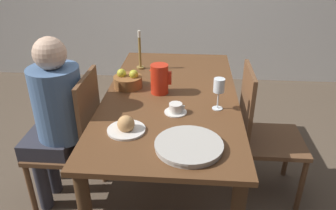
{
  "coord_description": "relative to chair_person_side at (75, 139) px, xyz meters",
  "views": [
    {
      "loc": [
        0.13,
        -1.92,
        1.67
      ],
      "look_at": [
        0.0,
        -0.25,
        0.79
      ],
      "focal_mm": 35.0,
      "sensor_mm": 36.0,
      "label": 1
    }
  ],
  "objects": [
    {
      "name": "serving_tray",
      "position": [
        0.74,
        -0.4,
        0.27
      ],
      "size": [
        0.34,
        0.34,
        0.03
      ],
      "color": "#B7B2A8",
      "rests_on": "dining_table"
    },
    {
      "name": "fruit_bowl",
      "position": [
        0.31,
        0.3,
        0.3
      ],
      "size": [
        0.19,
        0.19,
        0.12
      ],
      "color": "brown",
      "rests_on": "dining_table"
    },
    {
      "name": "ground_plane",
      "position": [
        0.61,
        0.2,
        -0.49
      ],
      "size": [
        20.0,
        20.0,
        0.0
      ],
      "primitive_type": "plane",
      "color": "brown"
    },
    {
      "name": "chair_opposite",
      "position": [
        1.22,
        0.18,
        0.0
      ],
      "size": [
        0.42,
        0.42,
        0.94
      ],
      "rotation": [
        0.0,
        0.0,
        -1.57
      ],
      "color": "brown",
      "rests_on": "ground_plane"
    },
    {
      "name": "teacup_near_person",
      "position": [
        0.66,
        -0.05,
        0.28
      ],
      "size": [
        0.13,
        0.13,
        0.06
      ],
      "color": "silver",
      "rests_on": "dining_table"
    },
    {
      "name": "person_seated",
      "position": [
        -0.09,
        -0.02,
        0.2
      ],
      "size": [
        0.39,
        0.41,
        1.17
      ],
      "rotation": [
        0.0,
        0.0,
        1.57
      ],
      "color": "#33333D",
      "rests_on": "ground_plane"
    },
    {
      "name": "wine_glass_water",
      "position": [
        0.9,
        0.02,
        0.4
      ],
      "size": [
        0.07,
        0.07,
        0.19
      ],
      "color": "white",
      "rests_on": "dining_table"
    },
    {
      "name": "chair_person_side",
      "position": [
        0.0,
        0.0,
        0.0
      ],
      "size": [
        0.42,
        0.42,
        0.94
      ],
      "rotation": [
        0.0,
        0.0,
        1.57
      ],
      "color": "brown",
      "rests_on": "ground_plane"
    },
    {
      "name": "candlestick_tall",
      "position": [
        0.34,
        0.65,
        0.37
      ],
      "size": [
        0.06,
        0.06,
        0.3
      ],
      "color": "olive",
      "rests_on": "dining_table"
    },
    {
      "name": "dining_table",
      "position": [
        0.61,
        0.2,
        0.15
      ],
      "size": [
        0.86,
        1.65,
        0.74
      ],
      "color": "brown",
      "rests_on": "ground_plane"
    },
    {
      "name": "bread_plate",
      "position": [
        0.41,
        -0.27,
        0.28
      ],
      "size": [
        0.2,
        0.2,
        0.09
      ],
      "color": "silver",
      "rests_on": "dining_table"
    },
    {
      "name": "red_pitcher",
      "position": [
        0.53,
        0.22,
        0.35
      ],
      "size": [
        0.14,
        0.12,
        0.19
      ],
      "color": "red",
      "rests_on": "dining_table"
    }
  ]
}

